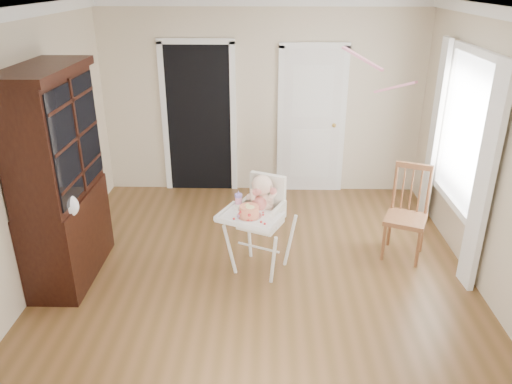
{
  "coord_description": "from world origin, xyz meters",
  "views": [
    {
      "loc": [
        0.08,
        -4.42,
        2.96
      ],
      "look_at": [
        -0.03,
        0.15,
        0.96
      ],
      "focal_mm": 35.0,
      "sensor_mm": 36.0,
      "label": 1
    }
  ],
  "objects_px": {
    "high_chair": "(260,214)",
    "sippy_cup": "(239,200)",
    "cake": "(249,211)",
    "china_cabinet": "(59,178)",
    "dining_chair": "(406,216)"
  },
  "relations": [
    {
      "from": "cake",
      "to": "china_cabinet",
      "type": "bearing_deg",
      "value": 177.2
    },
    {
      "from": "high_chair",
      "to": "sippy_cup",
      "type": "bearing_deg",
      "value": -155.82
    },
    {
      "from": "cake",
      "to": "china_cabinet",
      "type": "height_order",
      "value": "china_cabinet"
    },
    {
      "from": "cake",
      "to": "china_cabinet",
      "type": "relative_size",
      "value": 0.11
    },
    {
      "from": "sippy_cup",
      "to": "dining_chair",
      "type": "height_order",
      "value": "dining_chair"
    },
    {
      "from": "sippy_cup",
      "to": "china_cabinet",
      "type": "relative_size",
      "value": 0.08
    },
    {
      "from": "china_cabinet",
      "to": "dining_chair",
      "type": "height_order",
      "value": "china_cabinet"
    },
    {
      "from": "high_chair",
      "to": "sippy_cup",
      "type": "xyz_separation_m",
      "value": [
        -0.23,
        -0.0,
        0.16
      ]
    },
    {
      "from": "sippy_cup",
      "to": "dining_chair",
      "type": "distance_m",
      "value": 1.91
    },
    {
      "from": "dining_chair",
      "to": "sippy_cup",
      "type": "bearing_deg",
      "value": -146.42
    },
    {
      "from": "sippy_cup",
      "to": "china_cabinet",
      "type": "xyz_separation_m",
      "value": [
        -1.77,
        -0.13,
        0.28
      ]
    },
    {
      "from": "high_chair",
      "to": "dining_chair",
      "type": "bearing_deg",
      "value": 36.41
    },
    {
      "from": "sippy_cup",
      "to": "cake",
      "type": "bearing_deg",
      "value": -61.52
    },
    {
      "from": "high_chair",
      "to": "dining_chair",
      "type": "relative_size",
      "value": 1.02
    },
    {
      "from": "cake",
      "to": "dining_chair",
      "type": "bearing_deg",
      "value": 18.39
    }
  ]
}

